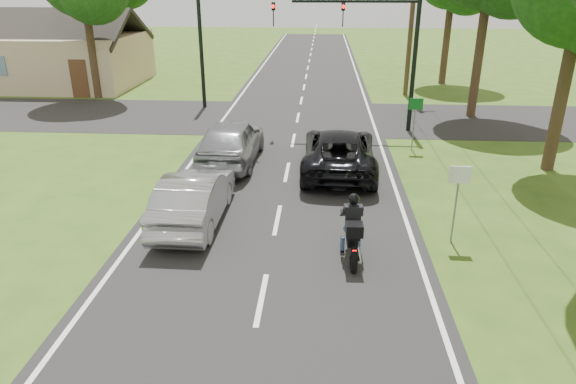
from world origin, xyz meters
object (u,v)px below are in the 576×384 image
object	(u,v)px
utility_pole_far	(413,6)
silver_suv	(231,141)
sign_white	(458,186)
sign_green	(415,112)
motorcycle_rider	(352,234)
traffic_signal	(373,37)
silver_sedan	(194,198)
dark_suv	(339,151)

from	to	relation	value
utility_pole_far	silver_suv	bearing A→B (deg)	-122.57
sign_white	sign_green	world-z (taller)	same
utility_pole_far	sign_green	size ratio (longest dim) A/B	4.71
motorcycle_rider	traffic_signal	size ratio (longest dim) A/B	0.31
silver_sedan	sign_green	distance (m)	10.27
traffic_signal	sign_white	distance (m)	11.39
silver_suv	sign_green	distance (m)	7.39
sign_white	sign_green	xyz separation A→B (m)	(0.20, 8.00, 0.00)
silver_suv	sign_white	distance (m)	9.10
silver_suv	motorcycle_rider	bearing A→B (deg)	122.39
motorcycle_rider	sign_white	world-z (taller)	sign_white
silver_sedan	silver_suv	distance (m)	5.19
silver_sedan	sign_green	size ratio (longest dim) A/B	2.09
silver_suv	traffic_signal	world-z (taller)	traffic_signal
silver_sedan	sign_white	xyz separation A→B (m)	(7.03, -0.76, 0.86)
dark_suv	traffic_signal	distance (m)	6.81
sign_green	utility_pole_far	bearing A→B (deg)	83.27
silver_suv	utility_pole_far	bearing A→B (deg)	-121.05
sign_white	utility_pole_far	bearing A→B (deg)	85.49
traffic_signal	silver_sedan	bearing A→B (deg)	-118.93
sign_white	sign_green	bearing A→B (deg)	88.57
silver_sedan	traffic_signal	xyz separation A→B (m)	(5.67, 10.26, 3.39)
motorcycle_rider	utility_pole_far	size ratio (longest dim) A/B	0.20
traffic_signal	silver_suv	bearing A→B (deg)	-137.27
dark_suv	silver_suv	xyz separation A→B (m)	(-4.01, 0.66, 0.08)
silver_suv	utility_pole_far	size ratio (longest dim) A/B	0.49
silver_suv	traffic_signal	bearing A→B (deg)	-135.74
dark_suv	sign_white	bearing A→B (deg)	119.62
silver_sedan	utility_pole_far	bearing A→B (deg)	-114.53
motorcycle_rider	sign_green	world-z (taller)	sign_green
dark_suv	utility_pole_far	xyz separation A→B (m)	(4.35, 13.73, 4.31)
silver_suv	traffic_signal	size ratio (longest dim) A/B	0.77
motorcycle_rider	utility_pole_far	world-z (taller)	utility_pole_far
silver_sedan	utility_pole_far	xyz separation A→B (m)	(8.53, 18.26, 4.34)
dark_suv	sign_green	size ratio (longest dim) A/B	2.58
dark_suv	traffic_signal	bearing A→B (deg)	-103.20
silver_suv	sign_green	size ratio (longest dim) A/B	2.32
silver_sedan	silver_suv	xyz separation A→B (m)	(0.18, 5.18, 0.11)
silver_sedan	utility_pole_far	distance (m)	20.62
dark_suv	silver_suv	bearing A→B (deg)	-7.98
dark_suv	silver_suv	distance (m)	4.06
traffic_signal	utility_pole_far	bearing A→B (deg)	70.32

